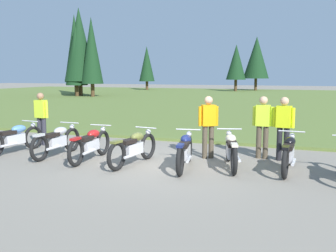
{
  "coord_description": "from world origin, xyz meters",
  "views": [
    {
      "loc": [
        3.41,
        -8.6,
        2.24
      ],
      "look_at": [
        0.0,
        0.6,
        0.9
      ],
      "focal_mm": 40.45,
      "sensor_mm": 36.0,
      "label": 1
    }
  ],
  "objects": [
    {
      "name": "motorcycle_red",
      "position": [
        -1.87,
        -0.18,
        0.44
      ],
      "size": [
        0.62,
        2.1,
        0.88
      ],
      "color": "black",
      "rests_on": "ground"
    },
    {
      "name": "rider_checking_bike",
      "position": [
        0.94,
        1.16,
        0.95
      ],
      "size": [
        0.48,
        0.38,
        1.67
      ],
      "color": "#4C4233",
      "rests_on": "ground"
    },
    {
      "name": "grass_moorland",
      "position": [
        0.0,
        25.2,
        0.05
      ],
      "size": [
        80.0,
        44.0,
        0.1
      ],
      "primitive_type": "cube",
      "color": "#5B7033",
      "rests_on": "ground"
    },
    {
      "name": "ground_plane",
      "position": [
        0.0,
        0.0,
        0.0
      ],
      "size": [
        140.0,
        140.0,
        0.0
      ],
      "primitive_type": "plane",
      "color": "gray"
    },
    {
      "name": "motorcycle_black",
      "position": [
        3.05,
        0.43,
        0.44
      ],
      "size": [
        0.62,
        2.1,
        0.88
      ],
      "color": "black",
      "rests_on": "ground"
    },
    {
      "name": "motorcycle_cream",
      "position": [
        1.73,
        0.33,
        0.44
      ],
      "size": [
        0.81,
        2.04,
        0.88
      ],
      "color": "black",
      "rests_on": "ground"
    },
    {
      "name": "rider_near_row_end",
      "position": [
        2.31,
        1.63,
        0.95
      ],
      "size": [
        0.55,
        0.23,
        1.67
      ],
      "color": "#4C4233",
      "rests_on": "ground"
    },
    {
      "name": "motorcycle_silver",
      "position": [
        -3.03,
        -0.04,
        0.44
      ],
      "size": [
        0.62,
        2.1,
        0.88
      ],
      "color": "black",
      "rests_on": "ground"
    },
    {
      "name": "forest_treeline",
      "position": [
        -4.6,
        30.96,
        4.4
      ],
      "size": [
        39.29,
        22.49,
        8.72
      ],
      "color": "#47331E",
      "rests_on": "ground"
    },
    {
      "name": "rider_with_back_turned",
      "position": [
        -4.5,
        1.17,
        0.95
      ],
      "size": [
        0.55,
        0.24,
        1.67
      ],
      "color": "#2D2D38",
      "rests_on": "ground"
    },
    {
      "name": "motorcycle_sky_blue",
      "position": [
        -4.41,
        -0.13,
        0.44
      ],
      "size": [
        0.62,
        2.1,
        0.88
      ],
      "color": "black",
      "rests_on": "ground"
    },
    {
      "name": "rider_in_hivis_vest",
      "position": [
        2.85,
        1.52,
        0.95
      ],
      "size": [
        0.55,
        0.27,
        1.67
      ],
      "color": "black",
      "rests_on": "ground"
    },
    {
      "name": "motorcycle_navy",
      "position": [
        0.71,
        -0.14,
        0.44
      ],
      "size": [
        0.67,
        2.09,
        0.88
      ],
      "color": "black",
      "rests_on": "ground"
    },
    {
      "name": "motorcycle_olive",
      "position": [
        -0.62,
        -0.21,
        0.44
      ],
      "size": [
        0.62,
        2.09,
        0.88
      ],
      "color": "black",
      "rests_on": "ground"
    }
  ]
}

